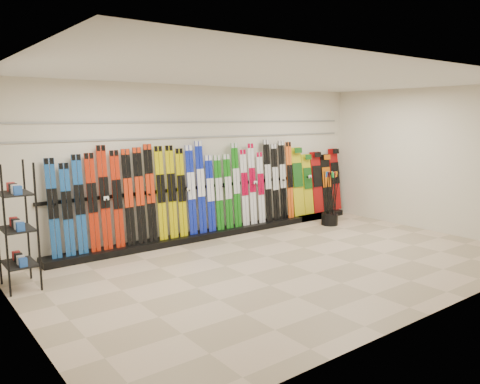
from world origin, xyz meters
TOP-DOWN VIEW (x-y plane):
  - floor at (0.00, 0.00)m, footprint 8.00×8.00m
  - back_wall at (0.00, 2.50)m, footprint 8.00×0.00m
  - left_wall at (-4.00, 0.00)m, footprint 0.00×5.00m
  - right_wall at (4.00, 0.00)m, footprint 0.00×5.00m
  - ceiling at (0.00, 0.00)m, footprint 8.00×8.00m
  - ski_rack_base at (0.22, 2.28)m, footprint 8.00×0.40m
  - skis at (-0.45, 2.30)m, footprint 5.37×0.18m
  - snowboards at (3.08, 2.35)m, footprint 1.60×0.24m
  - accessory_rack at (-3.75, 1.53)m, footprint 0.40×0.60m
  - pole_bin at (2.68, 1.55)m, footprint 0.37×0.37m
  - ski_poles at (2.69, 1.54)m, footprint 0.26×0.30m
  - slatwall_rail_0 at (0.00, 2.48)m, footprint 7.60×0.02m
  - slatwall_rail_1 at (0.00, 2.48)m, footprint 7.60×0.02m

SIDE VIEW (x-z plane):
  - floor at x=0.00m, z-range 0.00..0.00m
  - ski_rack_base at x=0.22m, z-range 0.00..0.12m
  - pole_bin at x=2.68m, z-range 0.00..0.25m
  - ski_poles at x=2.69m, z-range 0.02..1.20m
  - snowboards at x=3.08m, z-range 0.06..1.64m
  - accessory_rack at x=-3.75m, z-range 0.00..1.79m
  - skis at x=-0.45m, z-range 0.06..1.87m
  - back_wall at x=0.00m, z-range -2.50..5.50m
  - left_wall at x=-4.00m, z-range -1.00..4.00m
  - right_wall at x=4.00m, z-range -1.00..4.00m
  - slatwall_rail_0 at x=0.00m, z-range 1.98..2.02m
  - slatwall_rail_1 at x=0.00m, z-range 2.28..2.31m
  - ceiling at x=0.00m, z-range 3.00..3.00m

